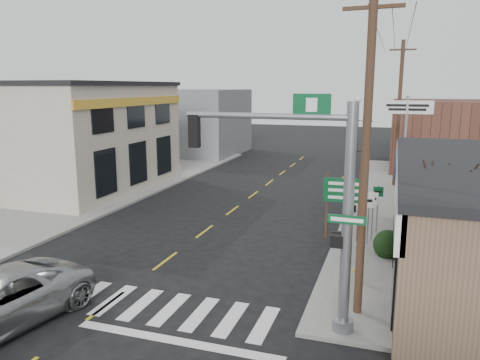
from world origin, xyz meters
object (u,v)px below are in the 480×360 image
(lamp_post, at_px, (357,146))
(dance_center_sign, at_px, (406,121))
(fire_hydrant, at_px, (358,271))
(bare_tree, at_px, (450,172))
(guide_sign, at_px, (343,197))
(utility_pole_near, at_px, (366,154))
(utility_pole_far, at_px, (399,113))
(traffic_signal_pole, at_px, (319,193))

(lamp_post, relative_size, dance_center_sign, 1.00)
(fire_hydrant, distance_m, dance_center_sign, 13.87)
(dance_center_sign, bearing_deg, bare_tree, -87.38)
(guide_sign, relative_size, dance_center_sign, 0.49)
(fire_hydrant, height_order, dance_center_sign, dance_center_sign)
(lamp_post, distance_m, utility_pole_near, 11.68)
(bare_tree, height_order, utility_pole_far, utility_pole_far)
(guide_sign, height_order, fire_hydrant, guide_sign)
(traffic_signal_pole, height_order, lamp_post, traffic_signal_pole)
(utility_pole_near, distance_m, utility_pole_far, 19.50)
(bare_tree, distance_m, utility_pole_near, 3.44)
(lamp_post, bearing_deg, guide_sign, -109.28)
(dance_center_sign, bearing_deg, utility_pole_far, 93.58)
(fire_hydrant, xyz_separation_m, utility_pole_near, (0.15, -2.25, 4.34))
(fire_hydrant, bearing_deg, guide_sign, 103.44)
(dance_center_sign, bearing_deg, traffic_signal_pole, -100.48)
(utility_pole_far, bearing_deg, fire_hydrant, -95.61)
(guide_sign, relative_size, utility_pole_far, 0.31)
(lamp_post, relative_size, utility_pole_far, 0.64)
(bare_tree, bearing_deg, traffic_signal_pole, -135.01)
(fire_hydrant, relative_size, dance_center_sign, 0.12)
(fire_hydrant, relative_size, lamp_post, 0.12)
(dance_center_sign, relative_size, bare_tree, 1.20)
(lamp_post, bearing_deg, bare_tree, -87.03)
(fire_hydrant, bearing_deg, lamp_post, 95.69)
(fire_hydrant, relative_size, utility_pole_near, 0.08)
(traffic_signal_pole, xyz_separation_m, bare_tree, (3.52, 3.52, 0.15))
(bare_tree, bearing_deg, fire_hydrant, -179.10)
(dance_center_sign, distance_m, utility_pole_near, 15.43)
(guide_sign, xyz_separation_m, bare_tree, (3.65, -4.34, 2.06))
(fire_hydrant, bearing_deg, utility_pole_far, 86.44)
(dance_center_sign, xyz_separation_m, bare_tree, (1.11, -13.08, -0.66))
(fire_hydrant, height_order, utility_pole_far, utility_pole_far)
(lamp_post, bearing_deg, utility_pole_far, 57.92)
(dance_center_sign, bearing_deg, utility_pole_near, -97.23)
(guide_sign, bearing_deg, utility_pole_far, 76.72)
(guide_sign, height_order, utility_pole_far, utility_pole_far)
(lamp_post, distance_m, utility_pole_far, 8.28)
(fire_hydrant, height_order, lamp_post, lamp_post)
(fire_hydrant, bearing_deg, utility_pole_near, -86.13)
(lamp_post, xyz_separation_m, utility_pole_far, (2.00, 7.91, 1.37))
(traffic_signal_pole, distance_m, bare_tree, 4.97)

